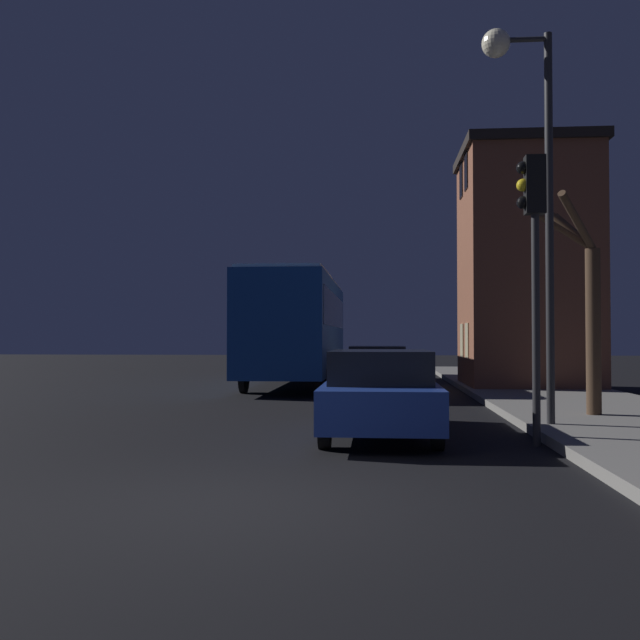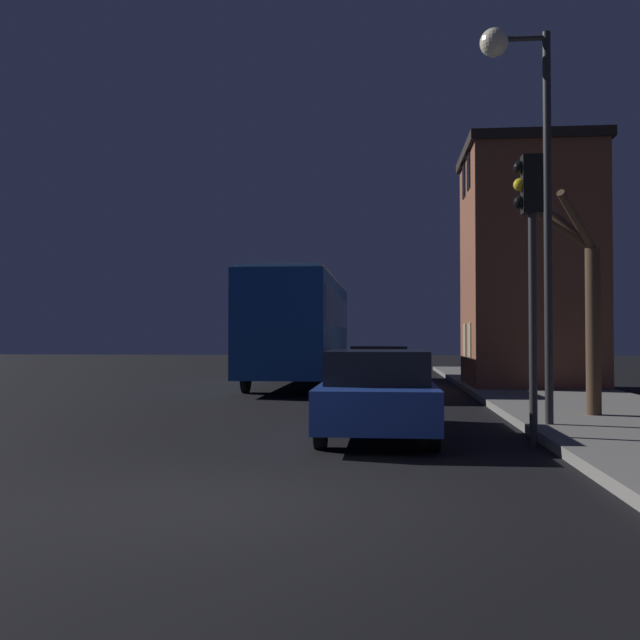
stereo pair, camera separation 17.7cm
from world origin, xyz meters
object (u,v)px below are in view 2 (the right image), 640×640
at_px(bare_tree, 586,301).
at_px(car_mid_lane, 379,368).
at_px(bus, 301,322).
at_px(car_near_lane, 378,392).
at_px(traffic_light, 530,237).
at_px(streetlamp, 522,135).

relative_size(bare_tree, car_mid_lane, 1.02).
distance_m(bare_tree, bus, 12.52).
bearing_deg(bus, car_near_lane, -77.37).
distance_m(bus, car_near_lane, 13.02).
bearing_deg(bus, traffic_light, -69.15).
height_order(bare_tree, car_near_lane, bare_tree).
relative_size(traffic_light, bare_tree, 1.07).
distance_m(traffic_light, bare_tree, 3.61).
relative_size(traffic_light, bus, 0.39).
bearing_deg(streetlamp, bare_tree, 46.18).
distance_m(streetlamp, bus, 13.52).
xyz_separation_m(bus, car_mid_lane, (2.76, -3.32, -1.45)).
bearing_deg(car_mid_lane, streetlamp, -73.54).
bearing_deg(car_mid_lane, bare_tree, -60.32).
bearing_deg(streetlamp, car_near_lane, -167.13).
distance_m(streetlamp, bare_tree, 3.57).
xyz_separation_m(streetlamp, traffic_light, (-0.17, -1.53, -2.02)).
relative_size(streetlamp, car_mid_lane, 1.69).
xyz_separation_m(traffic_light, bare_tree, (1.67, 3.09, -0.82)).
bearing_deg(traffic_light, bus, 110.85).
xyz_separation_m(bare_tree, car_mid_lane, (-4.08, 7.16, -1.63)).
bearing_deg(bare_tree, streetlamp, -133.82).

